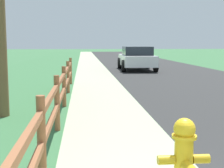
{
  "coord_description": "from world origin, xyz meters",
  "views": [
    {
      "loc": [
        -1.6,
        -2.24,
        1.75
      ],
      "look_at": [
        -0.69,
        7.87,
        0.44
      ],
      "focal_mm": 51.85,
      "sensor_mm": 36.0,
      "label": 1
    }
  ],
  "objects": [
    {
      "name": "ground_plane",
      "position": [
        0.0,
        25.0,
        0.0
      ],
      "size": [
        120.0,
        120.0,
        0.0
      ],
      "primitive_type": "plane",
      "color": "#386B3F"
    },
    {
      "name": "grass_verge",
      "position": [
        -4.5,
        27.0,
        0.01
      ],
      "size": [
        5.0,
        66.0,
        0.0
      ],
      "primitive_type": "cube",
      "color": "#386B3F",
      "rests_on": "ground"
    },
    {
      "name": "fire_hydrant",
      "position": [
        -0.49,
        1.14,
        0.48
      ],
      "size": [
        0.59,
        0.48,
        0.92
      ],
      "color": "yellow",
      "rests_on": "ground"
    },
    {
      "name": "parked_suv_white",
      "position": [
        1.82,
        18.1,
        0.76
      ],
      "size": [
        2.23,
        4.39,
        1.5
      ],
      "color": "white",
      "rests_on": "ground"
    },
    {
      "name": "road_asphalt",
      "position": [
        3.5,
        27.0,
        0.0
      ],
      "size": [
        7.0,
        66.0,
        0.01
      ],
      "primitive_type": "cube",
      "color": "#2B2B2B",
      "rests_on": "ground"
    },
    {
      "name": "rail_fence",
      "position": [
        -2.12,
        5.33,
        0.65
      ],
      "size": [
        0.11,
        12.3,
        1.11
      ],
      "color": "#915736",
      "rests_on": "ground"
    },
    {
      "name": "curb_concrete",
      "position": [
        -3.0,
        27.0,
        0.0
      ],
      "size": [
        6.0,
        66.0,
        0.01
      ],
      "primitive_type": "cube",
      "color": "#A5B78C",
      "rests_on": "ground"
    }
  ]
}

